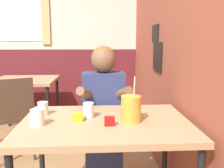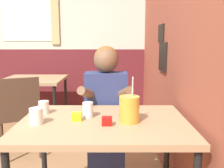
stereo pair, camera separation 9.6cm
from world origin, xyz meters
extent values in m
cube|color=#9E4C38|center=(1.18, 1.38, 1.35)|extent=(0.06, 4.77, 2.70)
cube|color=black|center=(1.14, 1.43, 1.30)|extent=(0.02, 0.23, 0.18)
cube|color=black|center=(1.14, 1.31, 1.07)|extent=(0.02, 0.31, 0.28)
cube|color=maroon|center=(0.00, 2.80, 0.55)|extent=(5.29, 0.06, 1.10)
cube|color=white|center=(-0.64, 2.76, 1.55)|extent=(0.74, 0.01, 0.65)
cube|color=tan|center=(-0.21, 2.75, 1.55)|extent=(0.12, 0.02, 0.75)
cube|color=tan|center=(0.60, 0.37, 0.72)|extent=(1.03, 0.74, 0.04)
cylinder|color=black|center=(0.12, 0.70, 0.35)|extent=(0.04, 0.04, 0.71)
cylinder|color=black|center=(1.07, 0.70, 0.35)|extent=(0.04, 0.04, 0.71)
cube|color=tan|center=(-0.39, 2.14, 0.72)|extent=(0.79, 0.77, 0.04)
cylinder|color=black|center=(-0.03, 1.79, 0.35)|extent=(0.04, 0.04, 0.71)
cylinder|color=black|center=(-0.74, 2.48, 0.35)|extent=(0.04, 0.04, 0.71)
cylinder|color=black|center=(-0.03, 2.48, 0.35)|extent=(0.04, 0.04, 0.71)
cube|color=#4C3323|center=(-0.35, 1.47, 0.45)|extent=(0.53, 0.53, 0.04)
cube|color=#4C3323|center=(-0.27, 1.30, 0.67)|extent=(0.38, 0.19, 0.40)
cylinder|color=#4C3323|center=(-0.26, 1.71, 0.22)|extent=(0.03, 0.03, 0.43)
cylinder|color=#4C3323|center=(-0.11, 1.38, 0.22)|extent=(0.03, 0.03, 0.43)
cube|color=navy|center=(0.60, 0.89, 0.23)|extent=(0.31, 0.20, 0.47)
cube|color=navy|center=(0.60, 0.89, 0.72)|extent=(0.34, 0.20, 0.51)
sphere|color=brown|center=(0.60, 0.92, 1.09)|extent=(0.20, 0.20, 0.20)
sphere|color=brown|center=(0.60, 0.89, 1.07)|extent=(0.20, 0.20, 0.20)
cylinder|color=brown|center=(0.47, 0.75, 0.83)|extent=(0.14, 0.27, 0.15)
cylinder|color=brown|center=(0.74, 0.75, 0.83)|extent=(0.14, 0.27, 0.15)
cylinder|color=gold|center=(0.75, 0.35, 0.82)|extent=(0.12, 0.12, 0.16)
cylinder|color=white|center=(0.77, 0.35, 0.95)|extent=(0.01, 0.04, 0.14)
cylinder|color=silver|center=(0.49, 0.45, 0.79)|extent=(0.07, 0.07, 0.10)
cylinder|color=silver|center=(0.21, 0.31, 0.79)|extent=(0.08, 0.08, 0.10)
cylinder|color=silver|center=(0.19, 0.52, 0.79)|extent=(0.07, 0.07, 0.09)
cube|color=#B7140F|center=(0.62, 0.29, 0.77)|extent=(0.06, 0.04, 0.05)
cube|color=yellow|center=(0.43, 0.37, 0.77)|extent=(0.06, 0.04, 0.05)
camera|label=1|loc=(0.55, -1.09, 1.22)|focal=40.00mm
camera|label=2|loc=(0.65, -1.10, 1.22)|focal=40.00mm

